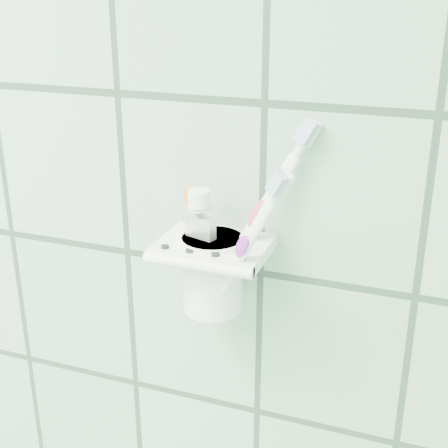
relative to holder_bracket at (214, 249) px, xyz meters
name	(u,v)px	position (x,y,z in m)	size (l,w,h in m)	color
holder_bracket	(214,249)	(0.00, 0.00, 0.00)	(0.11, 0.10, 0.04)	white
cup	(213,270)	(0.00, 0.00, -0.03)	(0.07, 0.07, 0.08)	white
toothbrush_pink	(211,204)	(-0.01, 0.01, 0.04)	(0.07, 0.07, 0.21)	white
toothbrush_blue	(206,205)	(-0.01, 0.00, 0.05)	(0.10, 0.06, 0.22)	white
toothbrush_orange	(211,219)	(0.00, -0.01, 0.04)	(0.09, 0.06, 0.19)	white
toothpaste_tube	(203,237)	(-0.01, 0.00, 0.01)	(0.04, 0.03, 0.13)	silver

